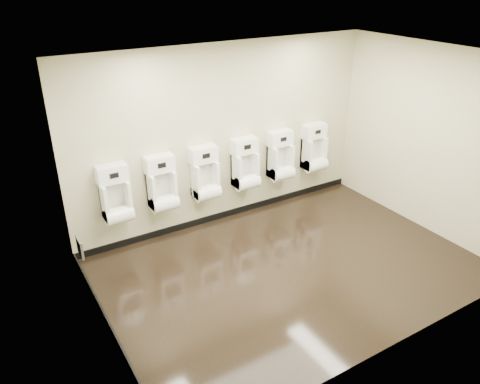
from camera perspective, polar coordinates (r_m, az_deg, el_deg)
The scene contains 16 objects.
ground at distance 6.56m, azimuth 6.13°, elevation -9.22°, with size 5.00×3.50×0.00m, color black.
ceiling at distance 5.46m, azimuth 7.55°, elevation 15.58°, with size 5.00×3.50×0.00m, color silver.
back_wall at distance 7.23m, azimuth -1.71°, elevation 6.86°, with size 5.00×0.02×2.80m, color #BEBA93.
front_wall at distance 4.78m, azimuth 19.62°, elevation -5.39°, with size 5.00×0.02×2.80m, color #BEBA93.
left_wall at distance 4.89m, azimuth -17.25°, elevation -4.21°, with size 0.02×3.50×2.80m, color #BEBA93.
right_wall at distance 7.58m, azimuth 22.05°, elevation 5.86°, with size 0.02×3.50×2.80m, color #BEBA93.
tile_overlay_left at distance 4.90m, azimuth -17.20°, elevation -4.20°, with size 0.01×3.50×2.80m, color white.
skirting_back at distance 7.76m, azimuth -1.54°, elevation -2.62°, with size 5.00×0.02×0.10m, color black.
skirting_left at distance 5.67m, azimuth -15.29°, elevation -16.07°, with size 0.02×3.50×0.10m, color black.
access_panel at distance 6.37m, azimuth -18.93°, elevation -6.44°, with size 0.04×0.25×0.25m.
urinal_0 at distance 6.66m, azimuth -14.88°, elevation -0.75°, with size 0.43×0.33×0.81m.
urinal_1 at distance 6.85m, azimuth -9.48°, elevation 0.56°, with size 0.43×0.33×0.81m.
urinal_2 at distance 7.11m, azimuth -4.27°, elevation 1.82°, with size 0.43×0.33×0.81m.
urinal_3 at distance 7.43m, azimuth 0.66°, elevation 3.00°, with size 0.43×0.33×0.81m.
urinal_4 at distance 7.79m, azimuth 4.97°, elevation 4.01°, with size 0.43×0.33×0.81m.
urinal_5 at distance 8.20m, azimuth 9.04°, elevation 4.94°, with size 0.43×0.33×0.81m.
Camera 1 is at (-3.35, -4.20, 3.77)m, focal length 35.00 mm.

